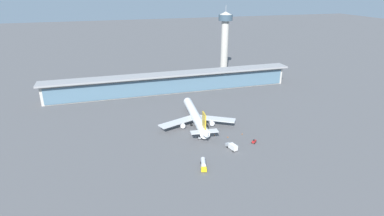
# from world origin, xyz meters

# --- Properties ---
(ground_plane) EXTENTS (1200.00, 1200.00, 0.00)m
(ground_plane) POSITION_xyz_m (0.00, 0.00, 0.00)
(ground_plane) COLOR #515154
(airliner_on_stand) EXTENTS (44.30, 57.85, 15.40)m
(airliner_on_stand) POSITION_xyz_m (-0.21, 11.90, 4.85)
(airliner_on_stand) COLOR white
(airliner_on_stand) RESTS_ON ground
(service_truck_near_nose_grey) EXTENTS (2.59, 3.27, 2.05)m
(service_truck_near_nose_grey) POSITION_xyz_m (-3.48, -5.96, 0.87)
(service_truck_near_nose_grey) COLOR gray
(service_truck_near_nose_grey) RESTS_ON ground
(service_truck_under_wing_grey) EXTENTS (4.06, 7.64, 3.10)m
(service_truck_under_wing_grey) POSITION_xyz_m (8.23, -21.32, 1.69)
(service_truck_under_wing_grey) COLOR gray
(service_truck_under_wing_grey) RESTS_ON ground
(service_truck_mid_apron_yellow) EXTENTS (4.49, 8.89, 2.95)m
(service_truck_mid_apron_yellow) POSITION_xyz_m (-10.23, -32.38, 1.71)
(service_truck_mid_apron_yellow) COLOR yellow
(service_truck_mid_apron_yellow) RESTS_ON ground
(service_truck_by_tail_red) EXTENTS (3.25, 3.20, 2.05)m
(service_truck_by_tail_red) POSITION_xyz_m (21.71, -18.24, 0.87)
(service_truck_by_tail_red) COLOR #B21E1E
(service_truck_by_tail_red) RESTS_ON ground
(terminal_building) EXTENTS (183.60, 12.80, 15.20)m
(terminal_building) POSITION_xyz_m (0.00, 71.66, 7.87)
(terminal_building) COLOR #B2ADA3
(terminal_building) RESTS_ON ground
(control_tower) EXTENTS (12.00, 12.00, 59.06)m
(control_tower) POSITION_xyz_m (56.43, 110.12, 32.35)
(control_tower) COLOR #B2ADA3
(control_tower) RESTS_ON ground
(safety_cone_alpha) EXTENTS (0.62, 0.62, 0.70)m
(safety_cone_alpha) POSITION_xyz_m (0.28, -5.39, 0.32)
(safety_cone_alpha) COLOR orange
(safety_cone_alpha) RESTS_ON ground
(safety_cone_bravo) EXTENTS (0.62, 0.62, 0.70)m
(safety_cone_bravo) POSITION_xyz_m (5.25, -4.67, 0.32)
(safety_cone_bravo) COLOR orange
(safety_cone_bravo) RESTS_ON ground
(safety_cone_charlie) EXTENTS (0.62, 0.62, 0.70)m
(safety_cone_charlie) POSITION_xyz_m (20.05, -7.66, 0.32)
(safety_cone_charlie) COLOR orange
(safety_cone_charlie) RESTS_ON ground
(safety_cone_delta) EXTENTS (0.62, 0.62, 0.70)m
(safety_cone_delta) POSITION_xyz_m (11.31, -8.81, 0.32)
(safety_cone_delta) COLOR orange
(safety_cone_delta) RESTS_ON ground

